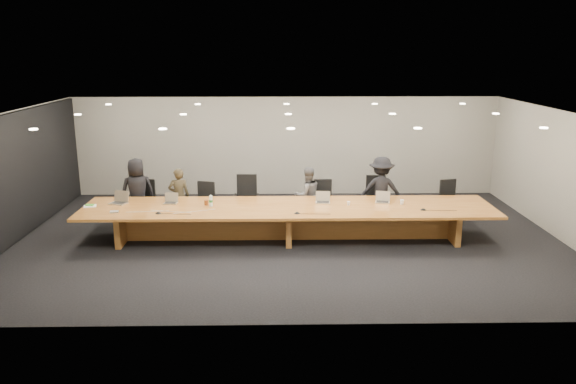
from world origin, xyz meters
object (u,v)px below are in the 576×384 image
person_d (381,190)px  mic_center (297,213)px  laptop_e (383,197)px  av_box (114,212)px  chair_far_left (143,202)px  person_b (179,196)px  laptop_d (323,197)px  paper_cup_far (402,202)px  conference_table (288,216)px  chair_mid_left (246,199)px  laptop_a (118,198)px  laptop_b (170,198)px  mic_right (423,209)px  paper_cup_near (349,203)px  mic_left (158,213)px  chair_far_right (451,200)px  water_bottle (211,201)px  amber_mug (206,203)px  person_a (138,192)px  chair_left (203,203)px  chair_right (376,199)px  person_c (307,195)px

person_d → mic_center: bearing=47.2°
laptop_e → person_d: bearing=95.2°
av_box → chair_far_left: bearing=71.8°
person_b → laptop_d: 3.49m
paper_cup_far → conference_table: bearing=-177.1°
chair_mid_left → laptop_a: 2.98m
laptop_b → mic_right: 5.55m
paper_cup_near → av_box: size_ratio=0.47×
chair_mid_left → laptop_b: (-1.64, -0.99, 0.28)m
mic_left → laptop_e: bearing=9.0°
conference_table → chair_far_right: chair_far_right is taller
chair_mid_left → water_bottle: size_ratio=4.94×
laptop_d → water_bottle: bearing=-170.1°
laptop_b → water_bottle: 0.96m
laptop_a → amber_mug: (1.98, -0.14, -0.09)m
person_a → person_d: bearing=163.6°
chair_left → laptop_d: bearing=-2.3°
conference_table → paper_cup_near: size_ratio=109.73×
paper_cup_near → av_box: bearing=-174.6°
water_bottle → av_box: water_bottle is taller
conference_table → chair_left: (-2.01, 1.16, -0.01)m
person_d → paper_cup_far: 1.09m
paper_cup_near → mic_left: size_ratio=0.63×
chair_left → laptop_d: chair_left is taller
amber_mug → mic_left: amber_mug is taller
laptop_b → person_d: bearing=14.5°
laptop_a → mic_right: laptop_a is taller
laptop_a → amber_mug: 1.98m
person_d → laptop_b: size_ratio=5.46×
person_a → laptop_a: 0.90m
chair_mid_left → person_b: (-1.59, -0.12, 0.10)m
person_d → laptop_e: (-0.13, -0.90, 0.06)m
chair_far_left → mic_left: size_ratio=8.29×
chair_far_left → mic_right: 6.55m
chair_right → person_b: 4.75m
laptop_a → mic_right: size_ratio=2.71×
chair_far_left → person_b: bearing=6.9°
person_d → laptop_d: 1.73m
chair_left → laptop_e: size_ratio=3.24×
water_bottle → mic_center: water_bottle is taller
chair_far_right → mic_right: 2.01m
chair_left → laptop_b: 1.11m
laptop_b → paper_cup_far: bearing=2.3°
person_d → laptop_d: size_ratio=5.02×
conference_table → person_c: 1.29m
person_d → chair_left: bearing=7.8°
chair_right → mic_center: (-1.99, -1.83, 0.20)m
amber_mug → mic_right: amber_mug is taller
chair_far_right → paper_cup_near: 2.96m
chair_left → mic_right: 5.13m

